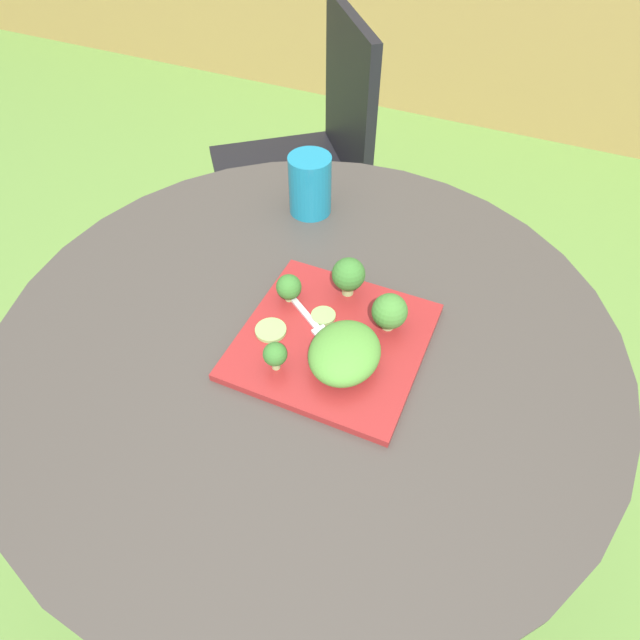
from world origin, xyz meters
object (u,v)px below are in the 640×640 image
at_px(patio_chair, 313,147).
at_px(salad_plate, 333,341).
at_px(drinking_glass, 310,188).
at_px(fork, 312,321).

distance_m(patio_chair, salad_plate, 0.99).
bearing_deg(drinking_glass, salad_plate, -59.86).
distance_m(salad_plate, fork, 0.05).
relative_size(drinking_glass, fork, 0.90).
height_order(patio_chair, salad_plate, patio_chair).
bearing_deg(fork, salad_plate, -20.79).
bearing_deg(salad_plate, patio_chair, 116.14).
xyz_separation_m(patio_chair, salad_plate, (0.43, -0.87, 0.22)).
xyz_separation_m(salad_plate, drinking_glass, (-0.18, 0.31, 0.05)).
relative_size(patio_chair, fork, 6.57).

